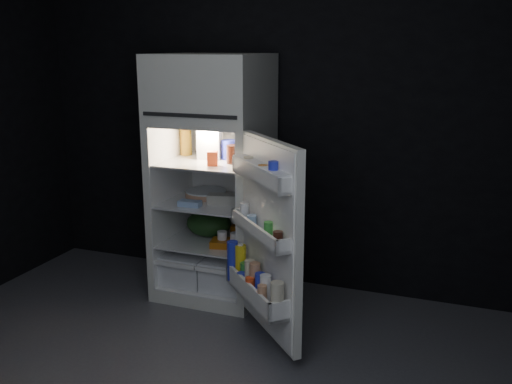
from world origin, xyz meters
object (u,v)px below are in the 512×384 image
at_px(fridge_door, 265,243).
at_px(egg_carton, 227,199).
at_px(yogurt_tray, 230,243).
at_px(milk_jug, 210,142).
at_px(refrigerator, 214,169).

relative_size(fridge_door, egg_carton, 4.42).
xyz_separation_m(fridge_door, egg_carton, (-0.50, 0.56, 0.08)).
distance_m(fridge_door, yogurt_tray, 0.71).
xyz_separation_m(fridge_door, milk_jug, (-0.68, 0.68, 0.47)).
bearing_deg(fridge_door, egg_carton, 131.62).
bearing_deg(yogurt_tray, refrigerator, 129.33).
bearing_deg(milk_jug, refrigerator, -52.51).
relative_size(refrigerator, egg_carton, 6.45).
bearing_deg(milk_jug, yogurt_tray, -53.69).
bearing_deg(refrigerator, milk_jug, 142.23).
height_order(egg_carton, yogurt_tray, egg_carton).
distance_m(refrigerator, egg_carton, 0.25).
bearing_deg(yogurt_tray, fridge_door, -59.26).
height_order(refrigerator, yogurt_tray, refrigerator).
relative_size(milk_jug, yogurt_tray, 0.89).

